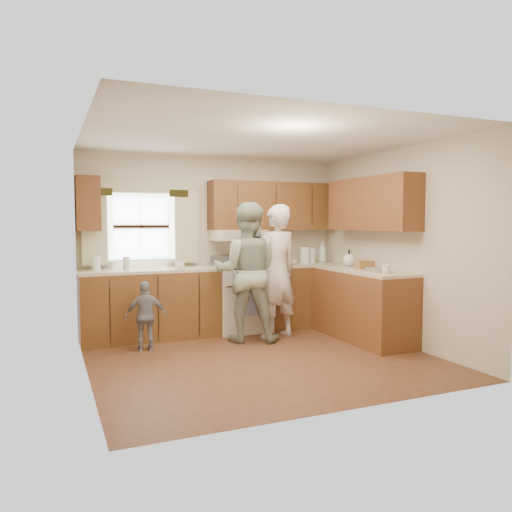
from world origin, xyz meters
name	(u,v)px	position (x,y,z in m)	size (l,w,h in m)	color
room	(262,250)	(0.00, 0.00, 1.25)	(3.80, 3.80, 3.80)	#482816
kitchen_fixtures	(271,274)	(0.61, 1.08, 0.84)	(3.80, 2.25, 2.15)	#401E0D
stove	(241,298)	(0.30, 1.44, 0.47)	(0.76, 0.67, 1.07)	silver
woman_left	(276,272)	(0.59, 0.85, 0.90)	(0.66, 0.43, 1.80)	beige
woman_right	(246,272)	(0.15, 0.85, 0.91)	(0.88, 0.69, 1.82)	#2C4432
child	(146,316)	(-1.16, 0.85, 0.42)	(0.50, 0.21, 0.85)	slate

